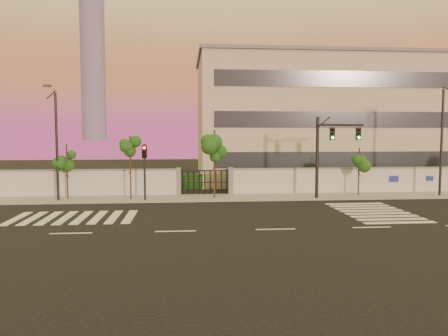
# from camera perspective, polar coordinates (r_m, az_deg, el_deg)

# --- Properties ---
(ground) EXTENTS (120.00, 120.00, 0.00)m
(ground) POSITION_cam_1_polar(r_m,az_deg,el_deg) (22.23, 6.75, -7.96)
(ground) COLOR black
(ground) RESTS_ON ground
(sidewalk) EXTENTS (60.00, 3.00, 0.15)m
(sidewalk) POSITION_cam_1_polar(r_m,az_deg,el_deg) (32.40, 2.92, -3.84)
(sidewalk) COLOR gray
(sidewalk) RESTS_ON ground
(perimeter_wall) EXTENTS (60.00, 0.36, 2.20)m
(perimeter_wall) POSITION_cam_1_polar(r_m,az_deg,el_deg) (33.76, 2.75, -1.80)
(perimeter_wall) COLOR silver
(perimeter_wall) RESTS_ON ground
(hedge_row) EXTENTS (41.00, 4.25, 1.80)m
(hedge_row) POSITION_cam_1_polar(r_m,az_deg,el_deg) (36.64, 3.80, -1.70)
(hedge_row) COLOR #13340F
(hedge_row) RESTS_ON ground
(institutional_building) EXTENTS (24.40, 12.40, 12.25)m
(institutional_building) POSITION_cam_1_polar(r_m,az_deg,el_deg) (45.30, 12.28, 6.17)
(institutional_building) COLOR #BCB79F
(institutional_building) RESTS_ON ground
(distant_skyscraper) EXTENTS (16.00, 16.00, 118.00)m
(distant_skyscraper) POSITION_cam_1_polar(r_m,az_deg,el_deg) (312.52, -16.79, 14.92)
(distant_skyscraper) COLOR slate
(distant_skyscraper) RESTS_ON ground
(road_markings) EXTENTS (57.00, 7.62, 0.02)m
(road_markings) POSITION_cam_1_polar(r_m,az_deg,el_deg) (25.62, 1.52, -6.24)
(road_markings) COLOR silver
(road_markings) RESTS_ON ground
(street_tree_b) EXTENTS (1.31, 1.04, 4.05)m
(street_tree_b) POSITION_cam_1_polar(r_m,az_deg,el_deg) (32.91, -19.81, 1.11)
(street_tree_b) COLOR #382314
(street_tree_b) RESTS_ON ground
(street_tree_c) EXTENTS (1.31, 1.04, 4.62)m
(street_tree_c) POSITION_cam_1_polar(r_m,az_deg,el_deg) (31.51, -12.12, 1.90)
(street_tree_c) COLOR #382314
(street_tree_c) RESTS_ON ground
(street_tree_d) EXTENTS (1.59, 1.26, 5.04)m
(street_tree_d) POSITION_cam_1_polar(r_m,az_deg,el_deg) (31.48, -1.22, 2.56)
(street_tree_d) COLOR #382314
(street_tree_d) RESTS_ON ground
(street_tree_e) EXTENTS (1.31, 1.05, 3.69)m
(street_tree_e) POSITION_cam_1_polar(r_m,az_deg,el_deg) (34.33, 17.25, 0.87)
(street_tree_e) COLOR #382314
(street_tree_e) RESTS_ON ground
(traffic_signal_main) EXTENTS (3.72, 1.27, 5.98)m
(traffic_signal_main) POSITION_cam_1_polar(r_m,az_deg,el_deg) (32.16, 13.39, 2.61)
(traffic_signal_main) COLOR black
(traffic_signal_main) RESTS_ON ground
(traffic_signal_secondary) EXTENTS (0.32, 0.32, 4.07)m
(traffic_signal_secondary) POSITION_cam_1_polar(r_m,az_deg,el_deg) (30.87, -10.33, 0.36)
(traffic_signal_secondary) COLOR black
(traffic_signal_secondary) RESTS_ON ground
(streetlight_west) EXTENTS (0.47, 1.91, 7.93)m
(streetlight_west) POSITION_cam_1_polar(r_m,az_deg,el_deg) (32.11, -21.10, 3.33)
(streetlight_west) COLOR black
(streetlight_west) RESTS_ON ground
(streetlight_east) EXTENTS (0.50, 2.03, 8.44)m
(streetlight_east) POSITION_cam_1_polar(r_m,az_deg,el_deg) (36.16, 26.71, 3.69)
(streetlight_east) COLOR black
(streetlight_east) RESTS_ON ground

